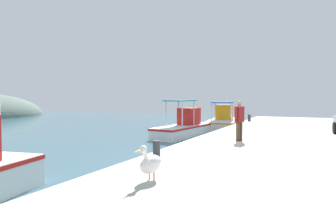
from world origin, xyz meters
TOP-DOWN VIEW (x-y plane):
  - quay_pier at (0.00, -5.00)m, footprint 36.00×10.00m
  - fishing_boat_second at (6.70, 2.98)m, footprint 6.18×2.31m
  - fishing_boat_third at (12.41, 1.85)m, footprint 6.63×3.14m
  - pelican at (-6.29, -1.61)m, footprint 0.96×0.41m
  - fisherman_standing at (0.56, -2.05)m, footprint 0.55×0.36m
  - mooring_bollard_third at (-3.83, -0.45)m, footprint 0.23×0.23m
  - mooring_bollard_fourth at (11.47, -0.45)m, footprint 0.22×0.22m

SIDE VIEW (x-z plane):
  - quay_pier at x=0.00m, z-range 0.00..0.80m
  - fishing_boat_second at x=6.70m, z-range -0.70..1.95m
  - fishing_boat_third at x=12.41m, z-range -1.03..2.33m
  - mooring_bollard_third at x=-3.83m, z-range 0.80..1.28m
  - mooring_bollard_fourth at x=11.47m, z-range 0.80..1.33m
  - pelican at x=-6.29m, z-range 0.79..1.61m
  - fisherman_standing at x=0.56m, z-range 0.88..2.57m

